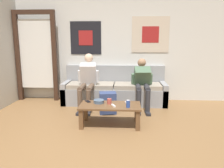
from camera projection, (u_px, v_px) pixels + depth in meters
name	position (u px, v px, depth m)	size (l,w,h in m)	color
ground_plane	(94.00, 154.00, 2.84)	(18.00, 18.00, 0.00)	brown
wall_back	(110.00, 48.00, 5.31)	(10.00, 0.07, 2.55)	silver
door_frame	(36.00, 51.00, 5.22)	(1.00, 0.10, 2.15)	#382319
couch	(114.00, 91.00, 5.15)	(2.38, 0.73, 0.86)	gray
coffee_table	(110.00, 108.00, 3.77)	(1.04, 0.53, 0.37)	brown
person_seated_adult	(87.00, 79.00, 4.73)	(0.47, 0.93, 1.17)	brown
person_seated_teen	(142.00, 81.00, 4.71)	(0.47, 0.99, 1.06)	#2D2D33
backpack	(108.00, 103.00, 4.41)	(0.37, 0.33, 0.43)	navy
ceramic_bowl	(99.00, 101.00, 3.85)	(0.19, 0.19, 0.06)	#475B75
pillar_candle	(109.00, 101.00, 3.80)	(0.08, 0.08, 0.10)	#B24C42
drink_can_blue	(128.00, 104.00, 3.59)	(0.07, 0.07, 0.12)	#28479E
game_controller_near_left	(127.00, 103.00, 3.81)	(0.08, 0.15, 0.03)	white
game_controller_near_right	(113.00, 106.00, 3.67)	(0.09, 0.15, 0.03)	white
cell_phone	(88.00, 101.00, 3.94)	(0.13, 0.15, 0.01)	black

